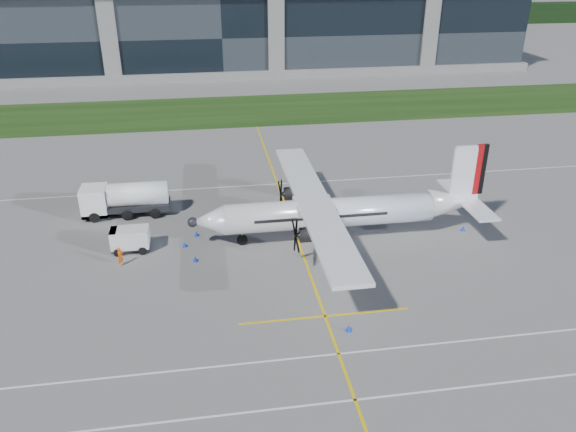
{
  "coord_description": "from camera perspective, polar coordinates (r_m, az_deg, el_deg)",
  "views": [
    {
      "loc": [
        -4.43,
        -37.06,
        23.23
      ],
      "look_at": [
        1.85,
        3.31,
        3.33
      ],
      "focal_mm": 35.0,
      "sensor_mm": 36.0,
      "label": 1
    }
  ],
  "objects": [
    {
      "name": "yellow_taxiway_centerline",
      "position": [
        53.0,
        0.12,
        -0.02
      ],
      "size": [
        0.2,
        70.0,
        0.01
      ],
      "primitive_type": "cube",
      "color": "yellow",
      "rests_on": "ground"
    },
    {
      "name": "grass_strip",
      "position": [
        88.28,
        -5.75,
        10.6
      ],
      "size": [
        400.0,
        18.0,
        0.04
      ],
      "primitive_type": "cube",
      "color": "#16320D",
      "rests_on": "ground"
    },
    {
      "name": "turboprop_aircraft",
      "position": [
        47.7,
        5.41,
        2.02
      ],
      "size": [
        25.48,
        26.42,
        7.93
      ],
      "primitive_type": null,
      "color": "white",
      "rests_on": "ground"
    },
    {
      "name": "ground",
      "position": [
        80.61,
        -5.38,
        9.11
      ],
      "size": [
        400.0,
        400.0,
        0.0
      ],
      "primitive_type": "plane",
      "color": "#615F5C",
      "rests_on": "ground"
    },
    {
      "name": "terminal_building",
      "position": [
        118.19,
        -6.96,
        18.14
      ],
      "size": [
        120.0,
        20.0,
        15.0
      ],
      "primitive_type": "cube",
      "color": "black",
      "rests_on": "ground"
    },
    {
      "name": "safety_cone_nose_stbd",
      "position": [
        50.03,
        -9.29,
        -1.75
      ],
      "size": [
        0.36,
        0.36,
        0.5
      ],
      "primitive_type": "cone",
      "color": "#0C37D7",
      "rests_on": "ground"
    },
    {
      "name": "fuel_tanker_truck",
      "position": [
        54.95,
        -16.78,
        1.6
      ],
      "size": [
        8.44,
        2.74,
        3.17
      ],
      "primitive_type": null,
      "color": "white",
      "rests_on": "ground"
    },
    {
      "name": "safety_cone_portwing",
      "position": [
        38.17,
        6.17,
        -11.23
      ],
      "size": [
        0.36,
        0.36,
        0.5
      ],
      "primitive_type": "cone",
      "color": "#0C37D7",
      "rests_on": "ground"
    },
    {
      "name": "safety_cone_fwd",
      "position": [
        48.48,
        -10.46,
        -2.81
      ],
      "size": [
        0.36,
        0.36,
        0.5
      ],
      "primitive_type": "cone",
      "color": "#0C37D7",
      "rests_on": "ground"
    },
    {
      "name": "safety_cone_nose_port",
      "position": [
        46.15,
        -9.4,
        -4.29
      ],
      "size": [
        0.36,
        0.36,
        0.5
      ],
      "primitive_type": "cone",
      "color": "#0C37D7",
      "rests_on": "ground"
    },
    {
      "name": "safety_cone_tail",
      "position": [
        52.67,
        17.37,
        -1.18
      ],
      "size": [
        0.36,
        0.36,
        0.5
      ],
      "primitive_type": "cone",
      "color": "#0C37D7",
      "rests_on": "ground"
    },
    {
      "name": "baggage_tug",
      "position": [
        48.6,
        -15.73,
        -2.33
      ],
      "size": [
        3.3,
        1.98,
        1.98
      ],
      "primitive_type": null,
      "color": "silver",
      "rests_on": "ground"
    },
    {
      "name": "white_lane_line",
      "position": [
        33.03,
        1.53,
        -18.73
      ],
      "size": [
        90.0,
        0.15,
        0.01
      ],
      "primitive_type": "cube",
      "color": "white",
      "rests_on": "ground"
    },
    {
      "name": "safety_cone_stbdwing",
      "position": [
        60.37,
        0.16,
        3.59
      ],
      "size": [
        0.36,
        0.36,
        0.5
      ],
      "primitive_type": "cone",
      "color": "#0C37D7",
      "rests_on": "ground"
    },
    {
      "name": "tree_line",
      "position": [
        178.27,
        -7.8,
        19.23
      ],
      "size": [
        400.0,
        6.0,
        6.0
      ],
      "primitive_type": "cube",
      "color": "black",
      "rests_on": "ground"
    },
    {
      "name": "ground_crew_person",
      "position": [
        46.61,
        -16.69,
        -3.84
      ],
      "size": [
        0.82,
        0.91,
        1.83
      ],
      "primitive_type": "imported",
      "rotation": [
        0.0,
        0.0,
        1.09
      ],
      "color": "#F25907",
      "rests_on": "ground"
    }
  ]
}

